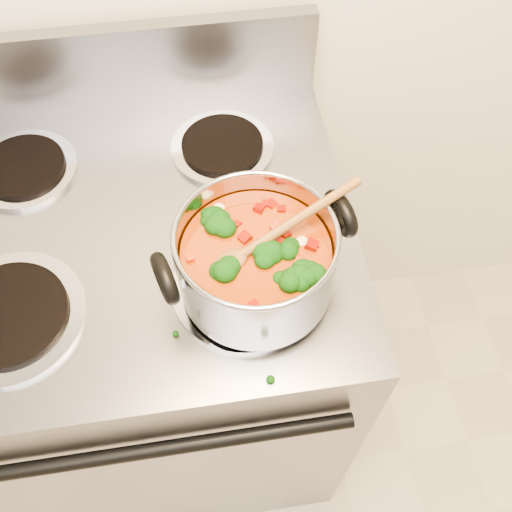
# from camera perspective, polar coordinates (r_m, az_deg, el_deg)

# --- Properties ---
(electric_range) EXTENTS (0.74, 0.67, 1.08)m
(electric_range) POSITION_cam_1_polar(r_m,az_deg,el_deg) (1.35, -9.17, -8.30)
(electric_range) COLOR gray
(electric_range) RESTS_ON ground
(stockpot) EXTENTS (0.29, 0.23, 0.14)m
(stockpot) POSITION_cam_1_polar(r_m,az_deg,el_deg) (0.81, -0.05, -0.42)
(stockpot) COLOR #A5A6AD
(stockpot) RESTS_ON electric_range
(wooden_spoon) EXTENTS (0.23, 0.11, 0.08)m
(wooden_spoon) POSITION_cam_1_polar(r_m,az_deg,el_deg) (0.78, 0.55, 1.41)
(wooden_spoon) COLOR brown
(wooden_spoon) RESTS_ON stockpot
(cooktop_crumbs) EXTENTS (0.11, 0.05, 0.01)m
(cooktop_crumbs) POSITION_cam_1_polar(r_m,az_deg,el_deg) (0.82, -8.11, -10.81)
(cooktop_crumbs) COLOR black
(cooktop_crumbs) RESTS_ON electric_range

